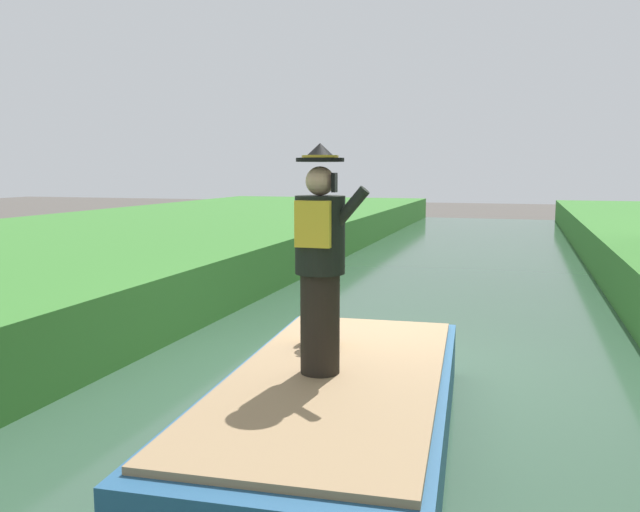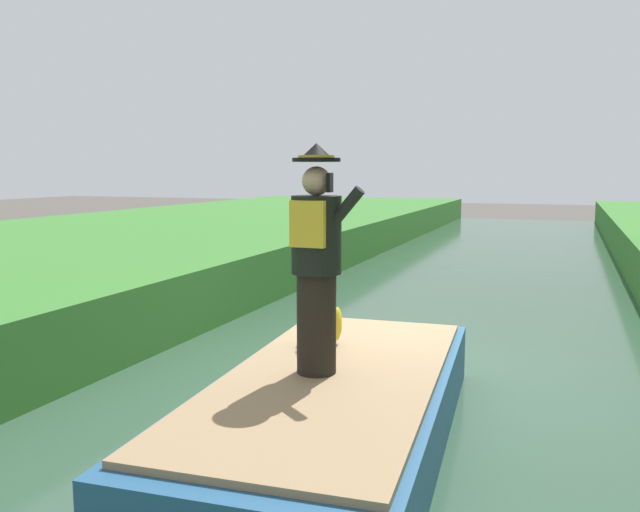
{
  "view_description": "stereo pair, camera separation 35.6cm",
  "coord_description": "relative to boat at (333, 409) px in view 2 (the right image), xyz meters",
  "views": [
    {
      "loc": [
        1.38,
        -6.91,
        2.35
      ],
      "look_at": [
        -0.27,
        -1.59,
        1.61
      ],
      "focal_mm": 36.34,
      "sensor_mm": 36.0,
      "label": 1
    },
    {
      "loc": [
        1.71,
        -6.79,
        2.35
      ],
      "look_at": [
        -0.27,
        -1.59,
        1.61
      ],
      "focal_mm": 36.34,
      "sensor_mm": 36.0,
      "label": 2
    }
  ],
  "objects": [
    {
      "name": "parrot_plush",
      "position": [
        -0.4,
        0.81,
        0.55
      ],
      "size": [
        0.36,
        0.34,
        0.57
      ],
      "color": "blue",
      "rests_on": "boat"
    },
    {
      "name": "boat",
      "position": [
        0.0,
        0.0,
        0.0
      ],
      "size": [
        2.09,
        4.31,
        0.61
      ],
      "color": "#23517A",
      "rests_on": "canal_water"
    },
    {
      "name": "canal_water",
      "position": [
        0.0,
        1.98,
        -0.35
      ],
      "size": [
        5.81,
        48.0,
        0.1
      ],
      "primitive_type": "cube",
      "color": "#33513D",
      "rests_on": "ground"
    },
    {
      "name": "ground_plane",
      "position": [
        0.0,
        1.98,
        -0.4
      ],
      "size": [
        80.0,
        80.0,
        0.0
      ],
      "primitive_type": "plane",
      "color": "#4C4742"
    },
    {
      "name": "person_pirate",
      "position": [
        -0.13,
        -0.04,
        1.23
      ],
      "size": [
        0.61,
        0.42,
        1.85
      ],
      "rotation": [
        0.0,
        0.0,
        0.06
      ],
      "color": "black",
      "rests_on": "boat"
    }
  ]
}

